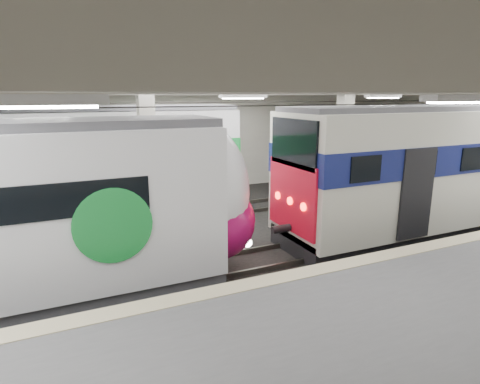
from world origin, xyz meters
name	(u,v)px	position (x,y,z in m)	size (l,w,h in m)	color
station_hall	(305,165)	(0.00, -1.74, 3.24)	(36.00, 24.00, 5.75)	black
modern_emu	(2,221)	(-7.02, 0.00, 2.19)	(13.77, 2.84, 4.44)	white
older_rer	(452,165)	(7.73, 0.00, 2.43)	(14.15, 3.12, 4.64)	beige
far_train	(36,171)	(-6.48, 5.50, 2.38)	(14.60, 3.35, 4.61)	white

